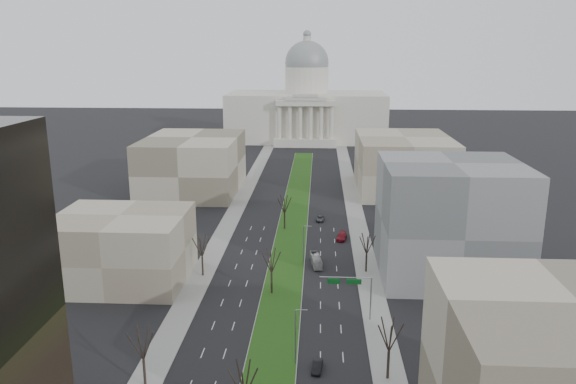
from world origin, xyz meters
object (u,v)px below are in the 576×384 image
at_px(box_van, 316,260).
at_px(car_red, 342,236).
at_px(car_black, 317,366).
at_px(car_grey_far, 320,219).

bearing_deg(box_van, car_red, 62.18).
bearing_deg(car_black, car_red, 90.29).
relative_size(car_grey_far, box_van, 0.58).
height_order(car_black, car_red, car_red).
distance_m(car_red, box_van, 18.40).
distance_m(car_black, car_red, 59.28).
height_order(car_red, box_van, box_van).
height_order(car_black, car_grey_far, car_black).
relative_size(car_red, box_van, 0.71).
bearing_deg(car_red, car_black, -86.06).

